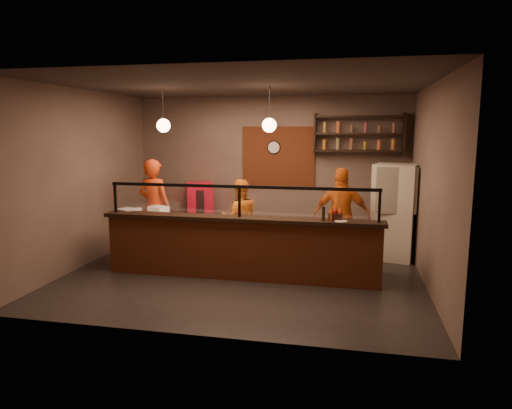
% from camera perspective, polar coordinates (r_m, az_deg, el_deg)
% --- Properties ---
extents(floor, '(6.00, 6.00, 0.00)m').
position_cam_1_polar(floor, '(8.05, -1.50, -8.59)').
color(floor, black).
rests_on(floor, ground).
extents(ceiling, '(6.00, 6.00, 0.00)m').
position_cam_1_polar(ceiling, '(7.70, -1.61, 14.72)').
color(ceiling, '#352E29').
rests_on(ceiling, wall_back).
extents(wall_back, '(6.00, 0.00, 6.00)m').
position_cam_1_polar(wall_back, '(10.15, 1.72, 4.34)').
color(wall_back, '#69594D').
rests_on(wall_back, floor).
extents(wall_left, '(0.00, 5.00, 5.00)m').
position_cam_1_polar(wall_left, '(8.90, -20.74, 3.06)').
color(wall_left, '#69594D').
rests_on(wall_left, floor).
extents(wall_right, '(0.00, 5.00, 5.00)m').
position_cam_1_polar(wall_right, '(7.61, 21.03, 2.10)').
color(wall_right, '#69594D').
rests_on(wall_right, floor).
extents(wall_front, '(6.00, 0.00, 6.00)m').
position_cam_1_polar(wall_front, '(5.33, -7.77, -0.15)').
color(wall_front, '#69594D').
rests_on(wall_front, floor).
extents(brick_patch, '(1.60, 0.04, 1.30)m').
position_cam_1_polar(brick_patch, '(10.07, 2.82, 6.00)').
color(brick_patch, brown).
rests_on(brick_patch, wall_back).
extents(service_counter, '(4.60, 0.25, 1.00)m').
position_cam_1_polar(service_counter, '(7.63, -2.04, -5.68)').
color(service_counter, brown).
rests_on(service_counter, floor).
extents(counter_ledge, '(4.70, 0.37, 0.06)m').
position_cam_1_polar(counter_ledge, '(7.51, -2.06, -1.77)').
color(counter_ledge, black).
rests_on(counter_ledge, service_counter).
extents(worktop_cabinet, '(4.60, 0.75, 0.85)m').
position_cam_1_polar(worktop_cabinet, '(8.12, -1.19, -5.31)').
color(worktop_cabinet, gray).
rests_on(worktop_cabinet, floor).
extents(worktop, '(4.60, 0.75, 0.05)m').
position_cam_1_polar(worktop, '(8.02, -1.20, -2.20)').
color(worktop, silver).
rests_on(worktop, worktop_cabinet).
extents(sneeze_guard, '(4.50, 0.05, 0.52)m').
position_cam_1_polar(sneeze_guard, '(7.45, -2.08, 0.80)').
color(sneeze_guard, white).
rests_on(sneeze_guard, counter_ledge).
extents(wall_shelving, '(1.84, 0.28, 0.85)m').
position_cam_1_polar(wall_shelving, '(9.78, 12.71, 8.63)').
color(wall_shelving, black).
rests_on(wall_shelving, wall_back).
extents(wall_clock, '(0.30, 0.04, 0.30)m').
position_cam_1_polar(wall_clock, '(10.06, 2.26, 7.15)').
color(wall_clock, black).
rests_on(wall_clock, wall_back).
extents(pendant_left, '(0.24, 0.24, 0.77)m').
position_cam_1_polar(pendant_left, '(8.33, -11.49, 9.66)').
color(pendant_left, black).
rests_on(pendant_left, ceiling).
extents(pendant_right, '(0.24, 0.24, 0.77)m').
position_cam_1_polar(pendant_right, '(7.78, 1.67, 9.88)').
color(pendant_right, black).
rests_on(pendant_right, ceiling).
extents(cook_left, '(0.77, 0.58, 1.92)m').
position_cam_1_polar(cook_left, '(9.28, -12.58, -0.33)').
color(cook_left, red).
rests_on(cook_left, floor).
extents(cook_mid, '(0.91, 0.83, 1.53)m').
position_cam_1_polar(cook_mid, '(8.93, -2.07, -1.75)').
color(cook_mid, orange).
rests_on(cook_mid, floor).
extents(cook_right, '(1.05, 0.44, 1.79)m').
position_cam_1_polar(cook_right, '(8.70, 10.66, -1.33)').
color(cook_right, '#C75812').
rests_on(cook_right, floor).
extents(fridge, '(0.90, 0.87, 1.84)m').
position_cam_1_polar(fridge, '(9.15, 16.83, -0.89)').
color(fridge, beige).
rests_on(fridge, floor).
extents(red_cooler, '(0.73, 0.71, 1.32)m').
position_cam_1_polar(red_cooler, '(10.32, -7.09, -0.90)').
color(red_cooler, red).
rests_on(red_cooler, floor).
extents(pizza_dough, '(0.60, 0.60, 0.01)m').
position_cam_1_polar(pizza_dough, '(8.07, -0.56, -1.89)').
color(pizza_dough, beige).
rests_on(pizza_dough, worktop).
extents(prep_tub_a, '(0.32, 0.29, 0.13)m').
position_cam_1_polar(prep_tub_a, '(8.76, -15.01, -0.93)').
color(prep_tub_a, silver).
rests_on(prep_tub_a, worktop).
extents(prep_tub_b, '(0.39, 0.36, 0.16)m').
position_cam_1_polar(prep_tub_b, '(8.74, -12.10, -0.74)').
color(prep_tub_b, white).
rests_on(prep_tub_b, worktop).
extents(prep_tub_c, '(0.42, 0.39, 0.17)m').
position_cam_1_polar(prep_tub_c, '(8.53, -15.77, -1.10)').
color(prep_tub_c, silver).
rests_on(prep_tub_c, worktop).
extents(rolling_pin, '(0.33, 0.08, 0.06)m').
position_cam_1_polar(rolling_pin, '(8.64, -14.27, -1.30)').
color(rolling_pin, yellow).
rests_on(rolling_pin, worktop).
extents(condiment_caddy, '(0.22, 0.18, 0.11)m').
position_cam_1_polar(condiment_caddy, '(7.33, 9.93, -1.49)').
color(condiment_caddy, black).
rests_on(condiment_caddy, counter_ledge).
extents(pepper_mill, '(0.06, 0.06, 0.22)m').
position_cam_1_polar(pepper_mill, '(7.26, 8.42, -1.12)').
color(pepper_mill, black).
rests_on(pepper_mill, counter_ledge).
extents(small_plate, '(0.25, 0.25, 0.01)m').
position_cam_1_polar(small_plate, '(7.24, 10.59, -2.05)').
color(small_plate, silver).
rests_on(small_plate, counter_ledge).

